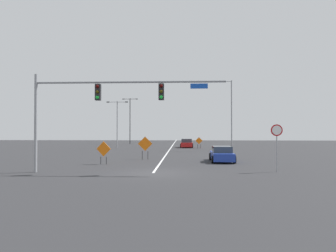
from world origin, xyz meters
The scene contains 12 objects.
ground centered at (0.00, 0.00, 0.00)m, with size 135.68×135.68×0.00m, color #2D2D30.
road_centre_stripe centered at (0.00, 37.69, 0.00)m, with size 0.16×75.38×0.01m.
traffic_signal_assembly centered at (-3.43, -0.01, 4.74)m, with size 12.38×0.44×6.38m.
stop_sign centered at (8.01, 0.84, 2.18)m, with size 0.76×0.07×3.10m.
street_lamp_mid_left centered at (-8.47, 28.42, 4.43)m, with size 3.40×0.24×7.41m.
street_lamp_mid_right centered at (-8.98, 43.08, 5.46)m, with size 3.23×0.24×9.42m.
street_lamp_near_right centered at (8.50, 23.11, 5.29)m, with size 2.06×0.24×9.69m.
construction_sign_right_lane centered at (-1.66, 9.21, 1.37)m, with size 1.35×0.21×2.15m.
construction_sign_median_near centered at (-4.48, 4.89, 1.15)m, with size 1.20×0.20×1.84m.
construction_sign_left_lane centered at (4.36, 27.41, 1.09)m, with size 1.08×0.10×1.74m.
car_red_far centered at (2.54, 30.01, 0.67)m, with size 2.16×3.98×1.42m.
car_blue_near centered at (5.29, 7.47, 0.62)m, with size 2.05×4.34×1.35m.
Camera 1 is at (1.88, -19.42, 2.68)m, focal length 32.70 mm.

